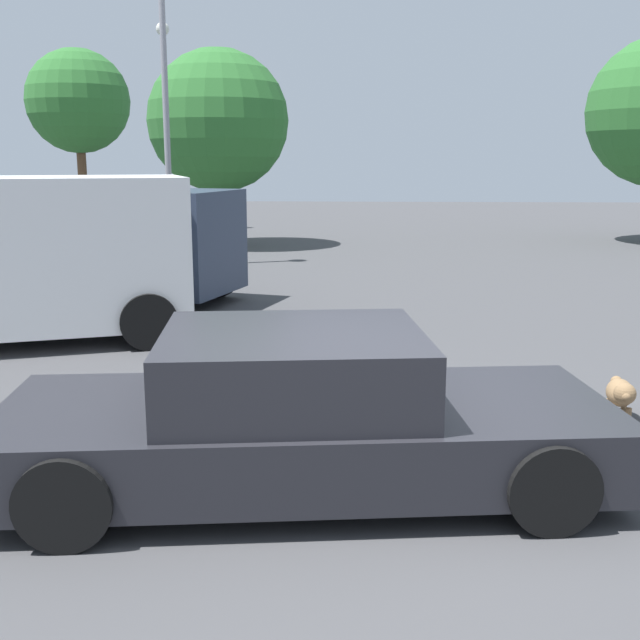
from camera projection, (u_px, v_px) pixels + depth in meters
The scene contains 8 objects.
ground_plane at pixel (358, 497), 5.80m from camera, with size 80.00×80.00×0.00m, color #424244.
sedan_foreground at pixel (302, 417), 5.89m from camera, with size 4.80×2.38×1.23m.
dog at pixel (621, 393), 7.44m from camera, with size 0.32×0.69×0.44m.
suv_dark at pixel (101, 240), 13.61m from camera, with size 5.08×3.13×1.96m.
light_post_near at pixel (165, 93), 26.35m from camera, with size 0.44×0.44×6.96m.
light_post_mid at pixel (163, 39), 17.13m from camera, with size 0.44×0.44×7.69m.
tree_back_left at pixel (218, 121), 21.66m from camera, with size 3.95×3.95×5.50m.
tree_back_center at pixel (78, 102), 30.70m from camera, with size 4.08×4.08×6.75m.
Camera 1 is at (0.00, -5.41, 2.50)m, focal length 43.40 mm.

